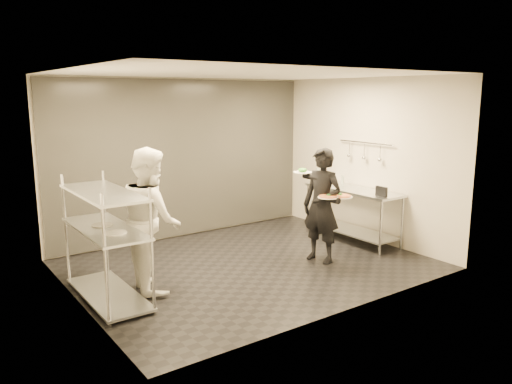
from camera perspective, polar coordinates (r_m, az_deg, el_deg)
room_shell at (r=8.23m, az=-5.49°, el=3.26°), size 5.00×4.00×2.80m
pass_rack at (r=6.43m, az=-16.79°, el=-5.16°), size 0.60×1.60×1.50m
prep_counter at (r=8.79m, az=10.97°, el=-1.52°), size 0.60×1.80×0.92m
utensil_rail at (r=8.82m, az=12.31°, el=4.54°), size 0.07×1.20×0.31m
waiter at (r=7.58m, az=7.54°, el=-1.54°), size 0.55×0.71×1.74m
chef at (r=6.59m, az=-11.92°, el=-3.05°), size 0.86×1.02×1.86m
pizza_plate_near at (r=7.35m, az=8.23°, el=-0.53°), size 0.30×0.30×0.05m
pizza_plate_far at (r=7.52m, az=9.67°, el=-0.46°), size 0.34×0.34×0.05m
salad_plate at (r=7.68m, az=5.33°, el=2.39°), size 0.29×0.29×0.07m
pos_monitor at (r=8.16m, az=14.14°, el=0.06°), size 0.06×0.22×0.16m
bottle_green at (r=9.21m, az=7.08°, el=1.90°), size 0.08×0.08×0.27m
bottle_clear at (r=9.02m, az=9.87°, el=1.32°), size 0.05×0.05×0.18m
bottle_dark at (r=9.30m, az=7.66°, el=1.85°), size 0.07×0.07×0.23m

